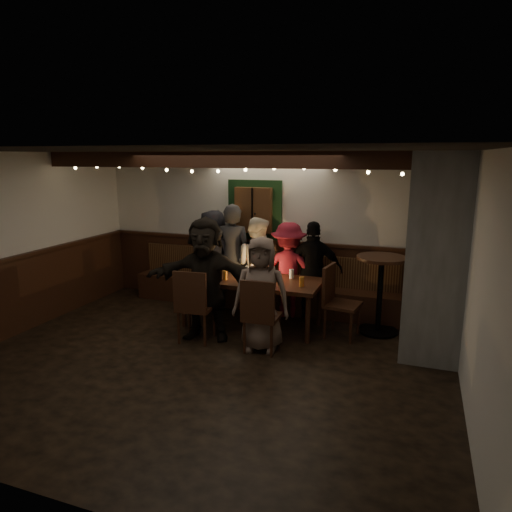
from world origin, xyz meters
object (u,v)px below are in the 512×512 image
at_px(person_b, 233,257).
at_px(person_f, 205,279).
at_px(person_c, 257,265).
at_px(person_g, 261,294).
at_px(chair_end, 336,297).
at_px(chair_near_right, 260,312).
at_px(dining_table, 251,283).
at_px(chair_near_left, 193,302).
at_px(person_e, 313,270).
at_px(high_top, 380,285).
at_px(person_d, 288,270).
at_px(person_a, 213,258).

distance_m(person_b, person_f, 1.33).
xyz_separation_m(person_c, person_g, (0.56, -1.39, -0.03)).
relative_size(chair_end, person_c, 0.65).
relative_size(chair_near_right, person_g, 0.66).
distance_m(dining_table, person_f, 0.81).
distance_m(chair_near_left, person_e, 2.05).
xyz_separation_m(high_top, person_g, (-1.42, -1.16, 0.05)).
height_order(chair_near_left, person_f, person_f).
height_order(dining_table, chair_near_right, chair_near_right).
bearing_deg(person_c, person_d, -163.93).
height_order(person_c, person_d, person_c).
distance_m(chair_near_left, person_c, 1.57).
bearing_deg(person_b, high_top, 167.32).
bearing_deg(chair_end, person_a, 162.82).
height_order(person_a, person_d, person_a).
height_order(chair_end, person_d, person_d).
bearing_deg(chair_end, person_c, 157.46).
distance_m(person_b, person_g, 1.76).
height_order(high_top, person_f, person_f).
height_order(person_d, person_f, person_f).
relative_size(chair_near_left, chair_near_right, 1.03).
relative_size(chair_near_left, person_e, 0.67).
distance_m(chair_end, person_b, 1.98).
relative_size(chair_near_right, person_e, 0.65).
bearing_deg(person_f, person_e, 39.23).
height_order(chair_near_right, person_a, person_a).
relative_size(chair_near_left, person_a, 0.63).
bearing_deg(person_d, person_c, -10.48).
relative_size(dining_table, chair_near_left, 2.00).
distance_m(chair_end, person_g, 1.18).
bearing_deg(chair_end, high_top, 31.39).
height_order(person_b, person_f, person_b).
bearing_deg(person_a, dining_table, 159.84).
distance_m(person_d, person_g, 1.40).
relative_size(high_top, person_e, 0.73).
relative_size(chair_near_left, person_c, 0.66).
bearing_deg(person_c, chair_near_left, 91.02).
relative_size(person_a, person_e, 1.06).
xyz_separation_m(dining_table, person_c, (-0.14, 0.63, 0.11)).
bearing_deg(person_c, dining_table, 117.63).
relative_size(chair_end, high_top, 0.91).
distance_m(chair_near_right, person_g, 0.24).
relative_size(high_top, person_a, 0.69).
distance_m(person_c, person_e, 0.93).
xyz_separation_m(chair_near_right, person_e, (0.34, 1.57, 0.21)).
distance_m(chair_end, person_c, 1.54).
bearing_deg(person_d, person_f, 45.81).
bearing_deg(chair_near_right, person_g, 101.09).
height_order(chair_near_right, person_d, person_d).
distance_m(person_c, person_d, 0.53).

